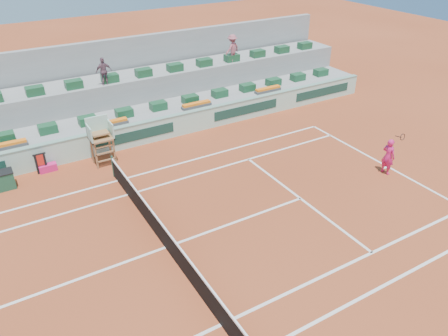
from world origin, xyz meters
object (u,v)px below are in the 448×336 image
at_px(umpire_chair, 100,135).
at_px(tennis_player, 388,156).
at_px(drink_cooler_a, 5,180).
at_px(player_bag, 48,168).

xyz_separation_m(umpire_chair, tennis_player, (11.31, -7.82, -0.64)).
bearing_deg(drink_cooler_a, tennis_player, -26.14).
bearing_deg(drink_cooler_a, umpire_chair, 0.66).
bearing_deg(tennis_player, player_bag, 148.93).
height_order(player_bag, umpire_chair, umpire_chair).
xyz_separation_m(umpire_chair, drink_cooler_a, (-4.51, -0.05, -1.12)).
distance_m(drink_cooler_a, tennis_player, 17.64).
distance_m(umpire_chair, drink_cooler_a, 4.65).
xyz_separation_m(player_bag, umpire_chair, (2.58, -0.55, 1.36)).
bearing_deg(umpire_chair, player_bag, 167.97).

